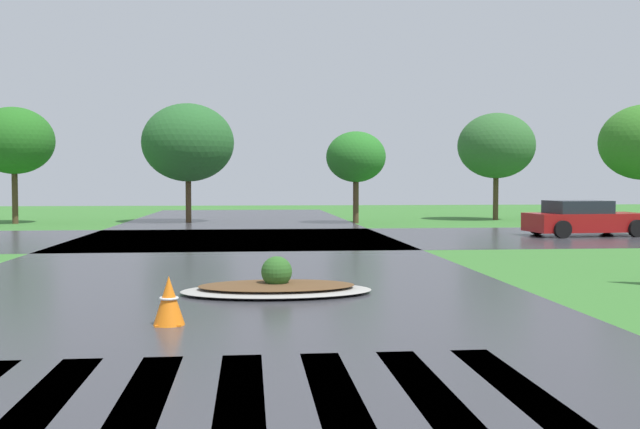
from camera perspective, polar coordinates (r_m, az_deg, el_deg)
asphalt_roadway at (r=13.10m, az=-7.90°, el=-6.31°), size 11.27×80.00×0.01m
asphalt_cross_road at (r=26.20m, az=-6.71°, el=-1.87°), size 90.00×10.14×0.01m
crosswalk_stripes at (r=7.15m, az=-9.97°, el=-13.82°), size 6.75×3.19×0.01m
median_island at (r=13.22m, az=-3.41°, el=-5.64°), size 3.45×1.84×0.68m
car_white_sedan at (r=29.01m, az=19.95°, el=-0.34°), size 4.46×2.44×1.33m
traffic_cone at (r=10.53m, az=-11.74°, el=-6.66°), size 0.45×0.45×0.70m
background_treeline at (r=36.77m, az=-3.96°, el=5.67°), size 45.20×5.84×6.16m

